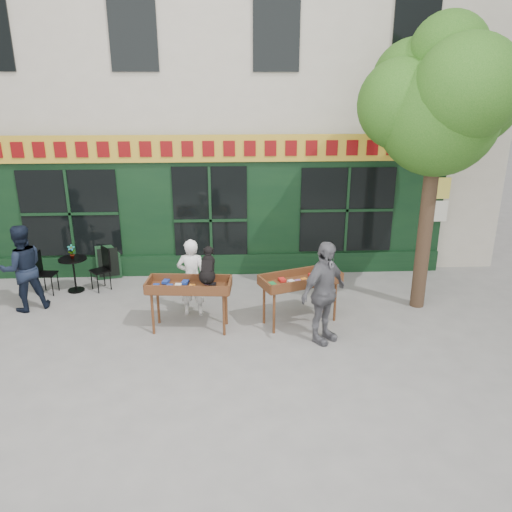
# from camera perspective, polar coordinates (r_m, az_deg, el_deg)

# --- Properties ---
(ground) EXTENTS (80.00, 80.00, 0.00)m
(ground) POSITION_cam_1_polar(r_m,az_deg,el_deg) (9.99, -5.43, -6.88)
(ground) COLOR slate
(ground) RESTS_ON ground
(building) EXTENTS (14.00, 7.26, 10.00)m
(building) POSITION_cam_1_polar(r_m,az_deg,el_deg) (14.97, -5.13, 21.38)
(building) COLOR beige
(building) RESTS_ON ground
(street_tree) EXTENTS (3.05, 2.90, 5.60)m
(street_tree) POSITION_cam_1_polar(r_m,az_deg,el_deg) (10.10, 20.40, 16.54)
(street_tree) COLOR #382619
(street_tree) RESTS_ON ground
(book_cart_center) EXTENTS (1.55, 0.75, 0.99)m
(book_cart_center) POSITION_cam_1_polar(r_m,az_deg,el_deg) (9.21, -7.64, -3.68)
(book_cart_center) COLOR brown
(book_cart_center) RESTS_ON ground
(dog) EXTENTS (0.39, 0.63, 0.60)m
(dog) POSITION_cam_1_polar(r_m,az_deg,el_deg) (8.97, -5.57, -1.02)
(dog) COLOR black
(dog) RESTS_ON book_cart_center
(woman) EXTENTS (0.60, 0.42, 1.56)m
(woman) POSITION_cam_1_polar(r_m,az_deg,el_deg) (9.82, -7.35, -2.45)
(woman) COLOR white
(woman) RESTS_ON ground
(book_cart_right) EXTENTS (1.62, 1.11, 0.99)m
(book_cart_right) POSITION_cam_1_polar(r_m,az_deg,el_deg) (9.43, 5.10, -3.02)
(book_cart_right) COLOR brown
(book_cart_right) RESTS_ON ground
(man_right) EXTENTS (1.12, 1.05, 1.85)m
(man_right) POSITION_cam_1_polar(r_m,az_deg,el_deg) (8.76, 7.73, -4.18)
(man_right) COLOR #5E5E63
(man_right) RESTS_ON ground
(bistro_table) EXTENTS (0.60, 0.60, 0.76)m
(bistro_table) POSITION_cam_1_polar(r_m,az_deg,el_deg) (11.62, -20.13, -1.29)
(bistro_table) COLOR black
(bistro_table) RESTS_ON ground
(bistro_chair_left) EXTENTS (0.39, 0.39, 0.95)m
(bistro_chair_left) POSITION_cam_1_polar(r_m,az_deg,el_deg) (11.74, -23.24, -1.41)
(bistro_chair_left) COLOR black
(bistro_chair_left) RESTS_ON ground
(bistro_chair_right) EXTENTS (0.51, 0.51, 0.95)m
(bistro_chair_right) POSITION_cam_1_polar(r_m,az_deg,el_deg) (11.55, -17.06, -1.00)
(bistro_chair_right) COLOR black
(bistro_chair_right) RESTS_ON ground
(potted_plant) EXTENTS (0.18, 0.14, 0.31)m
(potted_plant) POSITION_cam_1_polar(r_m,az_deg,el_deg) (11.50, -20.34, 0.48)
(potted_plant) COLOR gray
(potted_plant) RESTS_ON bistro_table
(man_left) EXTENTS (1.08, 1.01, 1.77)m
(man_left) POSITION_cam_1_polar(r_m,az_deg,el_deg) (10.95, -25.13, -1.28)
(man_left) COLOR black
(man_left) RESTS_ON ground
(chalkboard) EXTENTS (0.59, 0.32, 0.79)m
(chalkboard) POSITION_cam_1_polar(r_m,az_deg,el_deg) (12.19, -16.49, -0.67)
(chalkboard) COLOR black
(chalkboard) RESTS_ON ground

